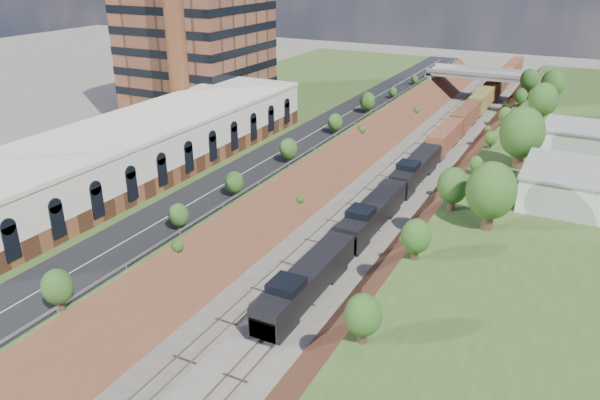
# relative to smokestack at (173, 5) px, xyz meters

# --- Properties ---
(platform_left) EXTENTS (44.00, 180.00, 5.00)m
(platform_left) POSITION_rel_smokestack_xyz_m (3.00, 4.00, -22.50)
(platform_left) COLOR #395723
(platform_left) RESTS_ON ground
(embankment_left) EXTENTS (10.00, 180.00, 10.00)m
(embankment_left) POSITION_rel_smokestack_xyz_m (25.00, 4.00, -25.00)
(embankment_left) COLOR brown
(embankment_left) RESTS_ON ground
(embankment_right) EXTENTS (10.00, 180.00, 10.00)m
(embankment_right) POSITION_rel_smokestack_xyz_m (47.00, 4.00, -25.00)
(embankment_right) COLOR brown
(embankment_right) RESTS_ON ground
(rail_left_track) EXTENTS (1.58, 180.00, 0.18)m
(rail_left_track) POSITION_rel_smokestack_xyz_m (33.40, 4.00, -24.91)
(rail_left_track) COLOR gray
(rail_left_track) RESTS_ON ground
(rail_right_track) EXTENTS (1.58, 180.00, 0.18)m
(rail_right_track) POSITION_rel_smokestack_xyz_m (38.60, 4.00, -24.91)
(rail_right_track) COLOR gray
(rail_right_track) RESTS_ON ground
(road) EXTENTS (8.00, 180.00, 0.10)m
(road) POSITION_rel_smokestack_xyz_m (20.50, 4.00, -19.95)
(road) COLOR black
(road) RESTS_ON platform_left
(guardrail) EXTENTS (0.10, 171.00, 0.70)m
(guardrail) POSITION_rel_smokestack_xyz_m (24.60, 3.80, -19.45)
(guardrail) COLOR #99999E
(guardrail) RESTS_ON platform_left
(commercial_building) EXTENTS (14.30, 62.30, 7.00)m
(commercial_building) POSITION_rel_smokestack_xyz_m (8.00, -18.00, -16.49)
(commercial_building) COLOR brown
(commercial_building) RESTS_ON platform_left
(smokestack) EXTENTS (3.20, 3.20, 40.00)m
(smokestack) POSITION_rel_smokestack_xyz_m (0.00, 0.00, 0.00)
(smokestack) COLOR brown
(smokestack) RESTS_ON platform_left
(overpass) EXTENTS (24.50, 8.30, 7.40)m
(overpass) POSITION_rel_smokestack_xyz_m (36.00, 66.00, -20.08)
(overpass) COLOR gray
(overpass) RESTS_ON ground
(white_building_near) EXTENTS (9.00, 12.00, 4.00)m
(white_building_near) POSITION_rel_smokestack_xyz_m (59.50, -4.00, -18.00)
(white_building_near) COLOR silver
(white_building_near) RESTS_ON platform_right
(white_building_far) EXTENTS (8.00, 10.00, 3.60)m
(white_building_far) POSITION_rel_smokestack_xyz_m (59.00, 18.00, -18.20)
(white_building_far) COLOR silver
(white_building_far) RESTS_ON platform_right
(tree_right_large) EXTENTS (5.25, 5.25, 7.61)m
(tree_right_large) POSITION_rel_smokestack_xyz_m (53.00, -16.00, -15.62)
(tree_right_large) COLOR #473323
(tree_right_large) RESTS_ON platform_right
(tree_left_crest) EXTENTS (2.45, 2.45, 3.55)m
(tree_left_crest) POSITION_rel_smokestack_xyz_m (24.20, -36.00, -17.96)
(tree_left_crest) COLOR #473323
(tree_left_crest) RESTS_ON platform_left
(freight_train) EXTENTS (2.94, 150.06, 4.55)m
(freight_train) POSITION_rel_smokestack_xyz_m (38.60, 38.55, -22.46)
(freight_train) COLOR black
(freight_train) RESTS_ON ground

